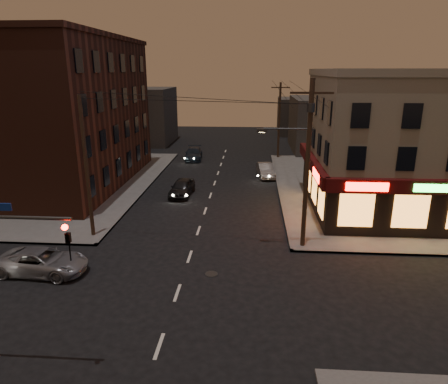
# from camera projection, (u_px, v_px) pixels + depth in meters

# --- Properties ---
(ground) EXTENTS (120.00, 120.00, 0.00)m
(ground) POSITION_uv_depth(u_px,v_px,m) (177.00, 293.00, 19.76)
(ground) COLOR black
(ground) RESTS_ON ground
(sidewalk_ne) EXTENTS (24.00, 28.00, 0.15)m
(sidewalk_ne) POSITION_uv_depth(u_px,v_px,m) (408.00, 189.00, 36.64)
(sidewalk_ne) COLOR #514F4C
(sidewalk_ne) RESTS_ON ground
(sidewalk_nw) EXTENTS (24.00, 28.00, 0.15)m
(sidewalk_nw) POSITION_uv_depth(u_px,v_px,m) (31.00, 182.00, 39.06)
(sidewalk_nw) COLOR #514F4C
(sidewalk_nw) RESTS_ON ground
(pizza_building) EXTENTS (15.85, 12.85, 10.50)m
(pizza_building) POSITION_uv_depth(u_px,v_px,m) (417.00, 143.00, 29.92)
(pizza_building) COLOR gray
(pizza_building) RESTS_ON sidewalk_ne
(brick_apartment) EXTENTS (12.00, 20.00, 13.00)m
(brick_apartment) POSITION_uv_depth(u_px,v_px,m) (57.00, 114.00, 36.89)
(brick_apartment) COLOR #432015
(brick_apartment) RESTS_ON sidewalk_nw
(bg_building_ne_a) EXTENTS (10.00, 12.00, 7.00)m
(bg_building_ne_a) POSITION_uv_depth(u_px,v_px,m) (330.00, 124.00, 54.02)
(bg_building_ne_a) COLOR #3F3D3A
(bg_building_ne_a) RESTS_ON ground
(bg_building_nw) EXTENTS (9.00, 10.00, 8.00)m
(bg_building_nw) POSITION_uv_depth(u_px,v_px,m) (141.00, 116.00, 59.50)
(bg_building_nw) COLOR #3F3D3A
(bg_building_nw) RESTS_ON ground
(bg_building_ne_b) EXTENTS (8.00, 8.00, 6.00)m
(bg_building_ne_b) POSITION_uv_depth(u_px,v_px,m) (302.00, 116.00, 67.65)
(bg_building_ne_b) COLOR #3F3D3A
(bg_building_ne_b) RESTS_ON ground
(utility_pole_main) EXTENTS (4.20, 0.44, 10.00)m
(utility_pole_main) POSITION_uv_depth(u_px,v_px,m) (306.00, 156.00, 23.15)
(utility_pole_main) COLOR #382619
(utility_pole_main) RESTS_ON sidewalk_ne
(utility_pole_far) EXTENTS (0.26, 0.26, 9.00)m
(utility_pole_far) POSITION_uv_depth(u_px,v_px,m) (279.00, 121.00, 48.45)
(utility_pole_far) COLOR #382619
(utility_pole_far) RESTS_ON sidewalk_ne
(utility_pole_west) EXTENTS (0.24, 0.24, 9.00)m
(utility_pole_west) POSITION_uv_depth(u_px,v_px,m) (87.00, 168.00, 25.04)
(utility_pole_west) COLOR #382619
(utility_pole_west) RESTS_ON sidewalk_nw
(suv_cross) EXTENTS (5.01, 2.58, 1.35)m
(suv_cross) POSITION_uv_depth(u_px,v_px,m) (42.00, 262.00, 21.51)
(suv_cross) COLOR gray
(suv_cross) RESTS_ON ground
(sedan_near) EXTENTS (2.02, 4.34, 1.44)m
(sedan_near) POSITION_uv_depth(u_px,v_px,m) (182.00, 187.00, 34.87)
(sedan_near) COLOR black
(sedan_near) RESTS_ON ground
(sedan_mid) EXTENTS (1.98, 4.39, 1.40)m
(sedan_mid) POSITION_uv_depth(u_px,v_px,m) (266.00, 170.00, 40.93)
(sedan_mid) COLOR slate
(sedan_mid) RESTS_ON ground
(sedan_far) EXTENTS (2.33, 4.98, 1.41)m
(sedan_far) POSITION_uv_depth(u_px,v_px,m) (194.00, 154.00, 48.88)
(sedan_far) COLOR #17202E
(sedan_far) RESTS_ON ground
(fire_hydrant) EXTENTS (0.37, 0.37, 0.83)m
(fire_hydrant) POSITION_uv_depth(u_px,v_px,m) (305.00, 202.00, 31.46)
(fire_hydrant) COLOR maroon
(fire_hydrant) RESTS_ON sidewalk_ne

